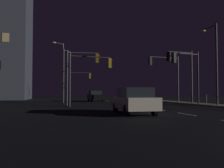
# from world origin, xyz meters

# --- Properties ---
(ground_plane) EXTENTS (112.00, 112.00, 0.00)m
(ground_plane) POSITION_xyz_m (0.00, 17.50, 0.00)
(ground_plane) COLOR black
(ground_plane) RESTS_ON ground
(sidewalk_right) EXTENTS (2.03, 77.00, 0.14)m
(sidewalk_right) POSITION_xyz_m (7.09, 17.50, 0.07)
(sidewalk_right) COLOR #9E937F
(sidewalk_right) RESTS_ON ground
(lane_markings_center) EXTENTS (0.14, 50.00, 0.01)m
(lane_markings_center) POSITION_xyz_m (0.00, 21.00, 0.01)
(lane_markings_center) COLOR silver
(lane_markings_center) RESTS_ON ground
(lane_edge_line) EXTENTS (0.14, 53.00, 0.01)m
(lane_edge_line) POSITION_xyz_m (5.83, 22.50, 0.01)
(lane_edge_line) COLOR gold
(lane_edge_line) RESTS_ON ground
(car) EXTENTS (1.91, 4.44, 1.57)m
(car) POSITION_xyz_m (-2.99, 9.85, 0.82)
(car) COLOR beige
(car) RESTS_ON ground
(car_oncoming) EXTENTS (1.95, 4.45, 1.57)m
(car_oncoming) POSITION_xyz_m (-2.33, 30.16, 0.82)
(car_oncoming) COLOR black
(car_oncoming) RESTS_ON ground
(traffic_light_near_right) EXTENTS (3.21, 0.66, 5.34)m
(traffic_light_near_right) POSITION_xyz_m (5.24, 17.73, 3.86)
(traffic_light_near_right) COLOR #2D3033
(traffic_light_near_right) RESTS_ON sidewalk_right
(traffic_light_overhead_east) EXTENTS (3.28, 0.63, 5.52)m
(traffic_light_overhead_east) POSITION_xyz_m (-5.32, 19.69, 3.84)
(traffic_light_overhead_east) COLOR #38383D
(traffic_light_overhead_east) RESTS_ON ground
(traffic_light_far_right) EXTENTS (3.20, 0.69, 5.61)m
(traffic_light_far_right) POSITION_xyz_m (5.02, 18.47, 4.04)
(traffic_light_far_right) COLOR #4C4C51
(traffic_light_far_right) RESTS_ON sidewalk_right
(traffic_light_far_left) EXTENTS (4.36, 0.41, 5.03)m
(traffic_light_far_left) POSITION_xyz_m (-4.37, 37.28, 3.57)
(traffic_light_far_left) COLOR #4C4C51
(traffic_light_far_left) RESTS_ON ground
(traffic_light_mid_left) EXTENTS (4.08, 0.76, 5.53)m
(traffic_light_mid_left) POSITION_xyz_m (4.77, 21.67, 4.04)
(traffic_light_mid_left) COLOR #4C4C51
(traffic_light_mid_left) RESTS_ON sidewalk_right
(traffic_light_mid_right) EXTENTS (4.11, 0.69, 4.89)m
(traffic_light_mid_right) POSITION_xyz_m (-4.65, 18.03, 3.47)
(traffic_light_mid_right) COLOR #2D3033
(traffic_light_mid_right) RESTS_ON ground
(street_lamp_mid_block) EXTENTS (0.56, 2.07, 7.76)m
(street_lamp_mid_block) POSITION_xyz_m (7.12, 16.03, 4.78)
(street_lamp_mid_block) COLOR #38383D
(street_lamp_mid_block) RESTS_ON sidewalk_right
(street_lamp_across_street) EXTENTS (1.17, 1.53, 6.68)m
(street_lamp_across_street) POSITION_xyz_m (-6.80, 25.66, 4.04)
(street_lamp_across_street) COLOR #38383D
(street_lamp_across_street) RESTS_ON ground
(street_lamp_far_end) EXTENTS (1.61, 1.59, 8.31)m
(street_lamp_far_end) POSITION_xyz_m (-7.22, 29.72, 4.94)
(street_lamp_far_end) COLOR #4C4C51
(street_lamp_far_end) RESTS_ON ground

